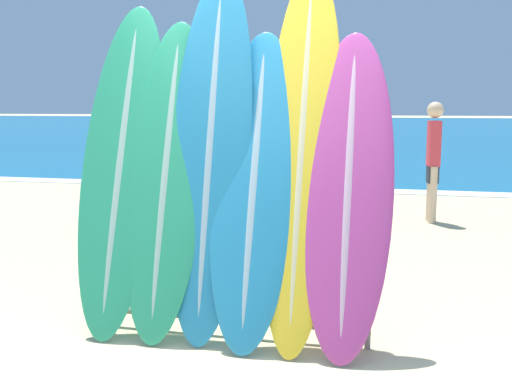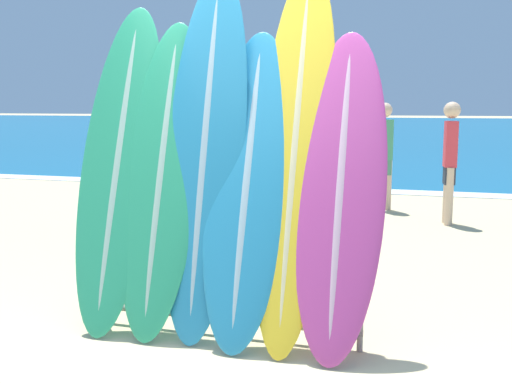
# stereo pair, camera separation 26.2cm
# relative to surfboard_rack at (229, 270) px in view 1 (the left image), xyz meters

# --- Properties ---
(ground_plane) EXTENTS (160.00, 160.00, 0.00)m
(ground_plane) POSITION_rel_surfboard_rack_xyz_m (0.21, -0.42, -0.46)
(ground_plane) COLOR beige
(ocean_water) EXTENTS (120.00, 60.00, 0.01)m
(ocean_water) POSITION_rel_surfboard_rack_xyz_m (0.21, 36.44, -0.46)
(ocean_water) COLOR #146693
(ocean_water) RESTS_ON ground_plane
(surfboard_rack) EXTENTS (1.89, 0.04, 0.86)m
(surfboard_rack) POSITION_rel_surfboard_rack_xyz_m (0.00, 0.00, 0.00)
(surfboard_rack) COLOR gray
(surfboard_rack) RESTS_ON ground_plane
(surfboard_slot_0) EXTENTS (0.59, 0.83, 2.28)m
(surfboard_slot_0) POSITION_rel_surfboard_rack_xyz_m (-0.79, 0.07, 0.68)
(surfboard_slot_0) COLOR #289E70
(surfboard_slot_0) RESTS_ON ground_plane
(surfboard_slot_1) EXTENTS (0.56, 0.75, 2.15)m
(surfboard_slot_1) POSITION_rel_surfboard_rack_xyz_m (-0.45, 0.04, 0.61)
(surfboard_slot_1) COLOR #289E70
(surfboard_slot_1) RESTS_ON ground_plane
(surfboard_slot_2) EXTENTS (0.56, 0.73, 2.49)m
(surfboard_slot_2) POSITION_rel_surfboard_rack_xyz_m (-0.15, 0.08, 0.78)
(surfboard_slot_2) COLOR teal
(surfboard_slot_2) RESTS_ON ground_plane
(surfboard_slot_3) EXTENTS (0.58, 0.79, 2.07)m
(surfboard_slot_3) POSITION_rel_surfboard_rack_xyz_m (0.17, 0.03, 0.57)
(surfboard_slot_3) COLOR teal
(surfboard_slot_3) RESTS_ON ground_plane
(surfboard_slot_4) EXTENTS (0.50, 0.92, 2.53)m
(surfboard_slot_4) POSITION_rel_surfboard_rack_xyz_m (0.47, 0.12, 0.80)
(surfboard_slot_4) COLOR yellow
(surfboard_slot_4) RESTS_ON ground_plane
(surfboard_slot_5) EXTENTS (0.57, 0.79, 2.05)m
(surfboard_slot_5) POSITION_rel_surfboard_rack_xyz_m (0.78, 0.03, 0.56)
(surfboard_slot_5) COLOR #B23D8E
(surfboard_slot_5) RESTS_ON ground_plane
(person_near_water) EXTENTS (0.21, 0.27, 1.59)m
(person_near_water) POSITION_rel_surfboard_rack_xyz_m (1.55, 4.45, 0.41)
(person_near_water) COLOR beige
(person_near_water) RESTS_ON ground_plane
(person_mid_beach) EXTENTS (0.27, 0.23, 1.58)m
(person_mid_beach) POSITION_rel_surfboard_rack_xyz_m (0.64, 5.27, 0.40)
(person_mid_beach) COLOR beige
(person_mid_beach) RESTS_ON ground_plane
(person_far_left) EXTENTS (0.26, 0.27, 1.58)m
(person_far_left) POSITION_rel_surfboard_rack_xyz_m (-2.25, 2.94, 0.40)
(person_far_left) COLOR #846047
(person_far_left) RESTS_ON ground_plane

